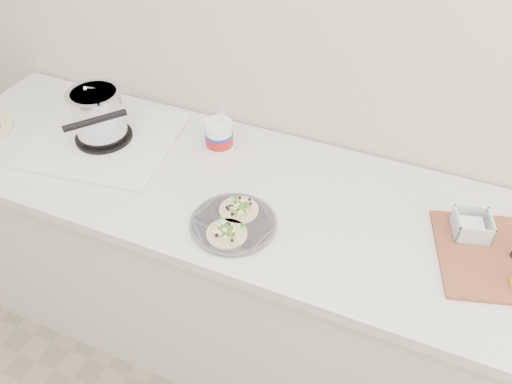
% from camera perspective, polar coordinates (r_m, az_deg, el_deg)
% --- Properties ---
extents(counter, '(2.44, 0.66, 0.90)m').
position_cam_1_polar(counter, '(1.90, 1.55, -10.13)').
color(counter, silver).
rests_on(counter, ground).
extents(stove, '(0.54, 0.51, 0.24)m').
position_cam_1_polar(stove, '(1.81, -17.33, 7.55)').
color(stove, silver).
rests_on(stove, counter).
extents(taco_plate, '(0.25, 0.25, 0.04)m').
position_cam_1_polar(taco_plate, '(1.45, -2.64, -3.38)').
color(taco_plate, '#535359').
rests_on(taco_plate, counter).
extents(tub, '(0.10, 0.10, 0.22)m').
position_cam_1_polar(tub, '(1.70, -4.20, 6.61)').
color(tub, white).
rests_on(tub, counter).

